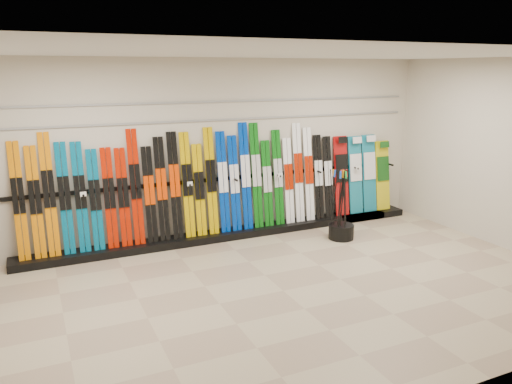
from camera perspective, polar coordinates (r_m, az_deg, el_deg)
name	(u,v)px	position (r m, az deg, el deg)	size (l,w,h in m)	color
floor	(283,291)	(6.65, 3.13, -11.20)	(8.00, 8.00, 0.00)	gray
back_wall	(215,150)	(8.42, -4.67, 4.83)	(8.00, 8.00, 0.00)	beige
right_wall	(512,156)	(8.76, 27.20, 3.68)	(5.00, 5.00, 0.00)	beige
ceiling	(287,53)	(6.03, 3.51, 15.58)	(8.00, 8.00, 0.00)	silver
ski_rack_base	(234,233)	(8.64, -2.58, -4.74)	(8.00, 0.40, 0.12)	black
skis	(192,186)	(8.24, -7.27, 0.65)	(5.37, 0.28, 1.82)	orange
snowboards	(362,175)	(9.79, 12.04, 1.93)	(1.26, 0.23, 1.49)	#990C0C
pole_bin	(341,232)	(8.64, 9.70, -4.48)	(0.43, 0.43, 0.25)	black
ski_poles	(340,205)	(8.47, 9.59, -1.43)	(0.30, 0.36, 1.18)	black
slatwall_rail_0	(215,120)	(8.34, -4.69, 8.20)	(7.60, 0.02, 0.03)	gray
slatwall_rail_1	(215,102)	(8.32, -4.73, 10.26)	(7.60, 0.02, 0.03)	gray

